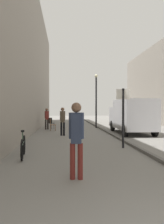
{
  "coord_description": "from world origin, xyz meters",
  "views": [
    {
      "loc": [
        -1.56,
        -1.6,
        1.73
      ],
      "look_at": [
        -0.51,
        10.8,
        1.53
      ],
      "focal_mm": 36.1,
      "sensor_mm": 36.0,
      "label": 1
    }
  ],
  "objects_px": {
    "pedestrian_mid_block": "(47,117)",
    "bicycle_leaning": "(23,147)",
    "street_sign_post": "(123,113)",
    "delivery_van": "(131,115)",
    "lamp_post": "(96,97)",
    "cafe_chair_near_window": "(50,122)",
    "pedestrian_main_foreground": "(76,135)",
    "cafe_chair_by_doorway": "(52,124)",
    "pedestrian_far_crossing": "(63,119)"
  },
  "relations": [
    {
      "from": "pedestrian_mid_block",
      "to": "bicycle_leaning",
      "type": "relative_size",
      "value": 0.99
    },
    {
      "from": "street_sign_post",
      "to": "bicycle_leaning",
      "type": "height_order",
      "value": "street_sign_post"
    },
    {
      "from": "delivery_van",
      "to": "lamp_post",
      "type": "height_order",
      "value": "lamp_post"
    },
    {
      "from": "street_sign_post",
      "to": "lamp_post",
      "type": "height_order",
      "value": "lamp_post"
    },
    {
      "from": "cafe_chair_near_window",
      "to": "pedestrian_mid_block",
      "type": "bearing_deg",
      "value": -80.54
    },
    {
      "from": "pedestrian_main_foreground",
      "to": "street_sign_post",
      "type": "relative_size",
      "value": 0.72
    },
    {
      "from": "street_sign_post",
      "to": "lamp_post",
      "type": "distance_m",
      "value": 10.25
    },
    {
      "from": "pedestrian_main_foreground",
      "to": "lamp_post",
      "type": "distance_m",
      "value": 14.69
    },
    {
      "from": "pedestrian_mid_block",
      "to": "bicycle_leaning",
      "type": "distance_m",
      "value": 10.61
    },
    {
      "from": "bicycle_leaning",
      "to": "cafe_chair_by_doorway",
      "type": "distance_m",
      "value": 9.41
    },
    {
      "from": "lamp_post",
      "to": "bicycle_leaning",
      "type": "relative_size",
      "value": 2.69
    },
    {
      "from": "street_sign_post",
      "to": "cafe_chair_by_doorway",
      "type": "xyz_separation_m",
      "value": [
        -3.48,
        7.81,
        -1.0
      ]
    },
    {
      "from": "pedestrian_far_crossing",
      "to": "bicycle_leaning",
      "type": "bearing_deg",
      "value": -82.6
    },
    {
      "from": "pedestrian_mid_block",
      "to": "cafe_chair_near_window",
      "type": "distance_m",
      "value": 0.91
    },
    {
      "from": "pedestrian_main_foreground",
      "to": "lamp_post",
      "type": "height_order",
      "value": "lamp_post"
    },
    {
      "from": "delivery_van",
      "to": "cafe_chair_near_window",
      "type": "bearing_deg",
      "value": 144.89
    },
    {
      "from": "pedestrian_main_foreground",
      "to": "pedestrian_mid_block",
      "type": "distance_m",
      "value": 13.29
    },
    {
      "from": "street_sign_post",
      "to": "pedestrian_main_foreground",
      "type": "bearing_deg",
      "value": 63.89
    },
    {
      "from": "pedestrian_main_foreground",
      "to": "delivery_van",
      "type": "height_order",
      "value": "delivery_van"
    },
    {
      "from": "cafe_chair_near_window",
      "to": "delivery_van",
      "type": "bearing_deg",
      "value": -7.22
    },
    {
      "from": "pedestrian_far_crossing",
      "to": "lamp_post",
      "type": "bearing_deg",
      "value": 81.16
    },
    {
      "from": "bicycle_leaning",
      "to": "cafe_chair_near_window",
      "type": "xyz_separation_m",
      "value": [
        0.32,
        11.33,
        0.17
      ]
    },
    {
      "from": "cafe_chair_by_doorway",
      "to": "lamp_post",
      "type": "bearing_deg",
      "value": 119.83
    },
    {
      "from": "street_sign_post",
      "to": "bicycle_leaning",
      "type": "xyz_separation_m",
      "value": [
        -4.02,
        -1.59,
        -1.16
      ]
    },
    {
      "from": "cafe_chair_near_window",
      "to": "cafe_chair_by_doorway",
      "type": "xyz_separation_m",
      "value": [
        0.22,
        -1.93,
        0.0
      ]
    },
    {
      "from": "pedestrian_far_crossing",
      "to": "lamp_post",
      "type": "height_order",
      "value": "lamp_post"
    },
    {
      "from": "cafe_chair_near_window",
      "to": "pedestrian_far_crossing",
      "type": "bearing_deg",
      "value": -49.63
    },
    {
      "from": "pedestrian_main_foreground",
      "to": "cafe_chair_by_doorway",
      "type": "relative_size",
      "value": 1.99
    },
    {
      "from": "pedestrian_main_foreground",
      "to": "cafe_chair_near_window",
      "type": "height_order",
      "value": "pedestrian_main_foreground"
    },
    {
      "from": "pedestrian_main_foreground",
      "to": "bicycle_leaning",
      "type": "bearing_deg",
      "value": 133.35
    },
    {
      "from": "pedestrian_main_foreground",
      "to": "cafe_chair_near_window",
      "type": "bearing_deg",
      "value": 105.43
    },
    {
      "from": "bicycle_leaning",
      "to": "pedestrian_main_foreground",
      "type": "bearing_deg",
      "value": -62.28
    },
    {
      "from": "pedestrian_mid_block",
      "to": "cafe_chair_by_doorway",
      "type": "distance_m",
      "value": 1.36
    },
    {
      "from": "street_sign_post",
      "to": "cafe_chair_by_doorway",
      "type": "distance_m",
      "value": 8.61
    },
    {
      "from": "delivery_van",
      "to": "street_sign_post",
      "type": "xyz_separation_m",
      "value": [
        -2.1,
        -5.57,
        0.29
      ]
    },
    {
      "from": "pedestrian_mid_block",
      "to": "cafe_chair_by_doorway",
      "type": "relative_size",
      "value": 1.85
    },
    {
      "from": "delivery_van",
      "to": "cafe_chair_near_window",
      "type": "xyz_separation_m",
      "value": [
        -5.8,
        4.17,
        -0.7
      ]
    },
    {
      "from": "pedestrian_mid_block",
      "to": "street_sign_post",
      "type": "distance_m",
      "value": 9.84
    },
    {
      "from": "pedestrian_mid_block",
      "to": "delivery_van",
      "type": "xyz_separation_m",
      "value": [
        6.05,
        -3.43,
        0.25
      ]
    },
    {
      "from": "pedestrian_main_foreground",
      "to": "delivery_van",
      "type": "distance_m",
      "value": 10.69
    },
    {
      "from": "pedestrian_far_crossing",
      "to": "pedestrian_main_foreground",
      "type": "bearing_deg",
      "value": -68.05
    },
    {
      "from": "pedestrian_far_crossing",
      "to": "cafe_chair_by_doorway",
      "type": "xyz_separation_m",
      "value": [
        -0.84,
        3.08,
        -0.49
      ]
    },
    {
      "from": "pedestrian_far_crossing",
      "to": "bicycle_leaning",
      "type": "relative_size",
      "value": 1.01
    },
    {
      "from": "cafe_chair_by_doorway",
      "to": "delivery_van",
      "type": "bearing_deg",
      "value": 65.96
    },
    {
      "from": "pedestrian_far_crossing",
      "to": "cafe_chair_by_doorway",
      "type": "height_order",
      "value": "pedestrian_far_crossing"
    },
    {
      "from": "delivery_van",
      "to": "cafe_chair_near_window",
      "type": "relative_size",
      "value": 5.62
    },
    {
      "from": "cafe_chair_near_window",
      "to": "cafe_chair_by_doorway",
      "type": "distance_m",
      "value": 1.94
    },
    {
      "from": "pedestrian_far_crossing",
      "to": "lamp_post",
      "type": "relative_size",
      "value": 0.38
    },
    {
      "from": "delivery_van",
      "to": "bicycle_leaning",
      "type": "relative_size",
      "value": 2.99
    },
    {
      "from": "lamp_post",
      "to": "bicycle_leaning",
      "type": "bearing_deg",
      "value": -110.24
    }
  ]
}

